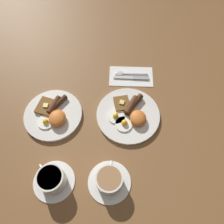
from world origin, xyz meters
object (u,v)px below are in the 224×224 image
at_px(breakfast_plate_far, 53,114).
at_px(knife, 133,78).
at_px(breakfast_plate_near, 129,114).
at_px(teacup_far, 52,179).
at_px(spoon, 123,73).
at_px(teacup_near, 109,180).

xyz_separation_m(breakfast_plate_far, knife, (0.22, -0.35, -0.01)).
height_order(breakfast_plate_near, teacup_far, teacup_far).
bearing_deg(teacup_far, breakfast_plate_far, 9.83).
bearing_deg(teacup_far, spoon, -25.61).
bearing_deg(knife, breakfast_plate_far, 32.36).
bearing_deg(teacup_near, breakfast_plate_far, 43.29).
height_order(breakfast_plate_far, knife, breakfast_plate_far).
relative_size(breakfast_plate_far, knife, 1.47).
relative_size(breakfast_plate_far, spoon, 1.55).
bearing_deg(knife, teacup_far, 59.23).
xyz_separation_m(knife, spoon, (0.02, 0.05, 0.00)).
xyz_separation_m(breakfast_plate_near, knife, (0.20, -0.02, -0.01)).
relative_size(teacup_near, teacup_far, 1.03).
height_order(breakfast_plate_near, teacup_near, teacup_near).
bearing_deg(breakfast_plate_far, knife, -57.98).
distance_m(teacup_far, knife, 0.58).
distance_m(breakfast_plate_far, teacup_far, 0.28).
bearing_deg(breakfast_plate_far, spoon, -51.00).
height_order(breakfast_plate_near, knife, breakfast_plate_near).
xyz_separation_m(teacup_near, teacup_far, (-0.01, 0.21, 0.00)).
height_order(breakfast_plate_near, breakfast_plate_far, breakfast_plate_far).
distance_m(breakfast_plate_near, teacup_far, 0.40).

